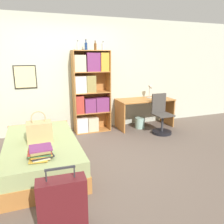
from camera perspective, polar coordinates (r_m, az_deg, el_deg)
ground_plane at (r=3.88m, az=-6.92°, el=-12.20°), size 14.00×14.00×0.00m
wall_back at (r=5.11m, az=-11.78°, el=9.24°), size 10.00×0.09×2.60m
bed at (r=3.73m, az=-17.82°, el=-10.21°), size 1.11×1.97×0.45m
handbag at (r=3.55m, az=-18.42°, el=-4.82°), size 0.37×0.26×0.48m
book_stack_on_bed at (r=3.03m, az=-18.26°, el=-9.98°), size 0.33×0.38×0.14m
suitcase at (r=2.46m, az=-12.84°, el=-22.26°), size 0.50×0.22×0.68m
bookcase at (r=5.02m, az=-5.86°, el=5.42°), size 0.83×0.35×1.86m
bottle_green at (r=4.91m, az=-8.88°, el=16.58°), size 0.06×0.06×0.20m
bottle_brown at (r=4.97m, az=-6.81°, el=16.75°), size 0.06×0.06×0.23m
bottle_clear at (r=4.98m, az=-4.40°, el=16.70°), size 0.06×0.06×0.20m
bottle_blue at (r=5.04m, az=-2.34°, el=16.63°), size 0.07×0.07×0.19m
desk at (r=5.48m, az=8.52°, el=1.30°), size 1.37×0.64×0.71m
desk_lamp at (r=5.58m, az=10.08°, el=6.22°), size 0.19×0.14×0.39m
desk_chair at (r=5.14m, az=12.72°, el=-2.18°), size 0.44×0.44×0.90m
waste_bin at (r=5.45m, az=7.27°, el=-2.83°), size 0.24×0.24×0.26m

